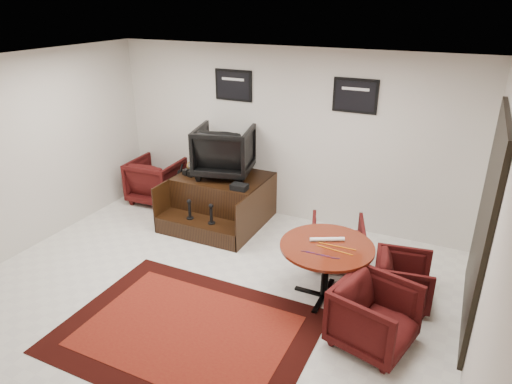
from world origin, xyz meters
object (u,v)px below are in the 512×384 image
table_chair_window (403,278)px  shine_chair (224,149)px  shine_podium (221,201)px  armchair_side (156,178)px  table_chair_back (337,239)px  table_chair_corner (375,313)px  meeting_table (327,252)px

table_chair_window → shine_chair: bearing=60.5°
shine_podium → armchair_side: 1.48m
shine_podium → shine_chair: 0.88m
shine_podium → table_chair_back: bearing=-12.9°
shine_chair → table_chair_back: shine_chair is taller
shine_podium → table_chair_back: 2.17m
table_chair_back → table_chair_corner: (0.83, -1.45, 0.04)m
table_chair_back → table_chair_window: bearing=133.9°
shine_chair → meeting_table: bearing=132.4°
table_chair_back → table_chair_corner: size_ratio=0.91×
shine_chair → table_chair_back: bearing=149.8°
shine_podium → table_chair_back: (2.11, -0.48, 0.01)m
table_chair_back → table_chair_corner: table_chair_corner is taller
shine_chair → table_chair_corner: size_ratio=1.14×
meeting_table → table_chair_window: meeting_table is taller
meeting_table → table_chair_corner: table_chair_corner is taller
armchair_side → table_chair_window: armchair_side is taller
meeting_table → shine_podium: bearing=148.7°
shine_chair → armchair_side: bearing=-15.1°
shine_chair → table_chair_corner: shine_chair is taller
armchair_side → table_chair_corner: (4.40, -2.13, -0.04)m
armchair_side → table_chair_corner: bearing=150.6°
shine_chair → table_chair_back: (2.11, -0.63, -0.85)m
shine_chair → table_chair_back: size_ratio=1.25×
armchair_side → shine_chair: bearing=174.8°
shine_podium → armchair_side: bearing=172.6°
armchair_side → meeting_table: 3.99m
armchair_side → table_chair_back: (3.57, -0.67, -0.07)m
shine_podium → table_chair_window: bearing=-18.4°
armchair_side → meeting_table: size_ratio=0.77×
shine_podium → table_chair_window: size_ratio=2.22×
meeting_table → table_chair_back: (-0.10, 0.86, -0.29)m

